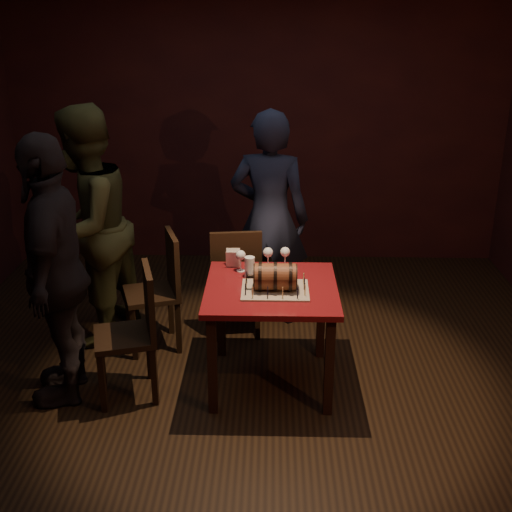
% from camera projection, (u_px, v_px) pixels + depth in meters
% --- Properties ---
extents(room_shell, '(5.04, 5.04, 2.80)m').
position_uv_depth(room_shell, '(248.00, 194.00, 4.15)').
color(room_shell, black).
rests_on(room_shell, ground).
extents(pub_table, '(0.90, 0.90, 0.75)m').
position_uv_depth(pub_table, '(271.00, 301.00, 4.41)').
color(pub_table, '#520D13').
rests_on(pub_table, ground).
extents(cake_board, '(0.45, 0.35, 0.01)m').
position_uv_depth(cake_board, '(275.00, 290.00, 4.30)').
color(cake_board, gray).
rests_on(cake_board, pub_table).
extents(barrel_cake, '(0.34, 0.20, 0.20)m').
position_uv_depth(barrel_cake, '(275.00, 277.00, 4.27)').
color(barrel_cake, brown).
rests_on(barrel_cake, cake_board).
extents(birthday_candles, '(0.40, 0.30, 0.09)m').
position_uv_depth(birthday_candles, '(275.00, 284.00, 4.29)').
color(birthday_candles, '#F1DF90').
rests_on(birthday_candles, cake_board).
extents(wine_glass_left, '(0.07, 0.07, 0.16)m').
position_uv_depth(wine_glass_left, '(241.00, 256.00, 4.58)').
color(wine_glass_left, silver).
rests_on(wine_glass_left, pub_table).
extents(wine_glass_mid, '(0.07, 0.07, 0.16)m').
position_uv_depth(wine_glass_mid, '(268.00, 253.00, 4.64)').
color(wine_glass_mid, silver).
rests_on(wine_glass_mid, pub_table).
extents(wine_glass_right, '(0.07, 0.07, 0.16)m').
position_uv_depth(wine_glass_right, '(285.00, 253.00, 4.64)').
color(wine_glass_right, silver).
rests_on(wine_glass_right, pub_table).
extents(pint_of_ale, '(0.07, 0.07, 0.15)m').
position_uv_depth(pint_of_ale, '(250.00, 268.00, 4.50)').
color(pint_of_ale, silver).
rests_on(pint_of_ale, pub_table).
extents(menu_card, '(0.10, 0.05, 0.13)m').
position_uv_depth(menu_card, '(233.00, 259.00, 4.68)').
color(menu_card, white).
rests_on(menu_card, pub_table).
extents(chair_back, '(0.45, 0.45, 0.93)m').
position_uv_depth(chair_back, '(236.00, 276.00, 5.12)').
color(chair_back, black).
rests_on(chair_back, ground).
extents(chair_left_rear, '(0.51, 0.51, 0.93)m').
position_uv_depth(chair_left_rear, '(161.00, 284.00, 4.97)').
color(chair_left_rear, black).
rests_on(chair_left_rear, ground).
extents(chair_left_front, '(0.49, 0.49, 0.93)m').
position_uv_depth(chair_left_front, '(136.00, 326.00, 4.32)').
color(chair_left_front, black).
rests_on(chair_left_front, ground).
extents(person_back, '(0.72, 0.54, 1.80)m').
position_uv_depth(person_back, '(269.00, 219.00, 5.29)').
color(person_back, black).
rests_on(person_back, ground).
extents(person_left_rear, '(0.97, 1.10, 1.88)m').
position_uv_depth(person_left_rear, '(86.00, 228.00, 4.95)').
color(person_left_rear, '#3E3E1F').
rests_on(person_left_rear, ground).
extents(person_left_front, '(0.57, 1.12, 1.83)m').
position_uv_depth(person_left_front, '(55.00, 271.00, 4.19)').
color(person_left_front, black).
rests_on(person_left_front, ground).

